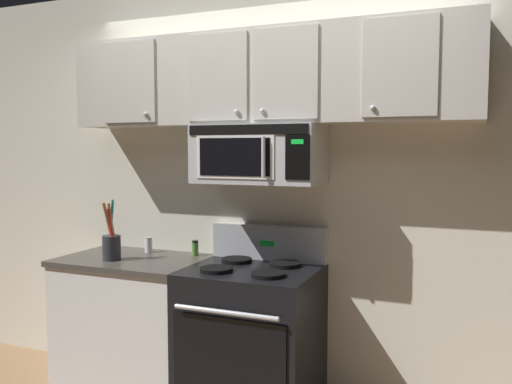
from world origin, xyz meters
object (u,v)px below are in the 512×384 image
Objects in this scene: salt_shaker at (149,245)px; spice_jar at (195,248)px; utensil_crock_charcoal at (111,244)px; over_range_microwave at (259,154)px; stove_range at (252,340)px.

salt_shaker is 1.03× the size of spice_jar.
salt_shaker is (0.07, 0.30, -0.05)m from utensil_crock_charcoal.
over_range_microwave reaches higher than spice_jar.
spice_jar is (-0.50, 0.10, -0.62)m from over_range_microwave.
utensil_crock_charcoal is at bearing -166.11° from over_range_microwave.
over_range_microwave is at bearing -11.48° from spice_jar.
utensil_crock_charcoal is 0.32m from salt_shaker.
utensil_crock_charcoal is at bearing -142.03° from spice_jar.
stove_range is 11.02× the size of spice_jar.
spice_jar is (-0.50, 0.22, 0.48)m from stove_range.
salt_shaker is at bearing -175.87° from spice_jar.
utensil_crock_charcoal reaches higher than salt_shaker.
stove_range is at bearing -12.79° from salt_shaker.
over_range_microwave reaches higher than utensil_crock_charcoal.
utensil_crock_charcoal is at bearing -173.11° from stove_range.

